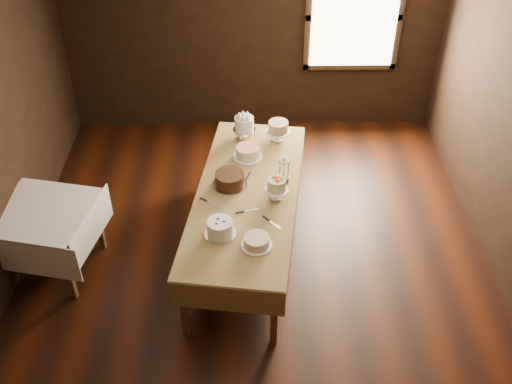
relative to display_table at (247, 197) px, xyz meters
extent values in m
cube|color=black|center=(0.09, -0.38, -0.75)|extent=(5.00, 6.00, 0.01)
cube|color=beige|center=(0.09, -0.38, 2.05)|extent=(5.00, 6.00, 0.01)
cube|color=black|center=(0.09, 2.62, 0.65)|extent=(5.00, 0.02, 2.80)
cube|color=#FFEABF|center=(1.39, 2.56, 0.85)|extent=(1.10, 0.05, 1.30)
cube|color=#4C3018|center=(-0.58, -1.14, -0.38)|extent=(0.07, 0.07, 0.74)
cube|color=#4C3018|center=(-0.24, 1.26, -0.38)|extent=(0.07, 0.07, 0.74)
cube|color=#4C3018|center=(0.24, -1.26, -0.38)|extent=(0.07, 0.07, 0.74)
cube|color=#4C3018|center=(0.58, 1.14, -0.38)|extent=(0.07, 0.07, 0.74)
cube|color=#4C3018|center=(0.00, 0.00, 0.03)|extent=(1.30, 2.65, 0.04)
cube|color=#A88850|center=(0.00, 0.00, 0.05)|extent=(1.37, 2.72, 0.01)
cube|color=#4C3018|center=(-2.47, -0.51, -0.38)|extent=(0.06, 0.06, 0.73)
cube|color=#4C3018|center=(-2.32, 0.21, -0.38)|extent=(0.06, 0.06, 0.73)
cube|color=#4C3018|center=(-1.75, -0.67, -0.38)|extent=(0.06, 0.06, 0.73)
cube|color=#4C3018|center=(-1.59, 0.06, -0.38)|extent=(0.06, 0.06, 0.73)
cube|color=#4C3018|center=(-2.03, -0.23, 0.00)|extent=(1.00, 1.00, 0.04)
cube|color=white|center=(-2.03, -0.23, 0.03)|extent=(1.09, 1.09, 0.01)
cylinder|color=silver|center=(-0.02, 1.01, 0.12)|extent=(0.26, 0.26, 0.13)
cylinder|color=silver|center=(-0.02, 1.01, 0.26)|extent=(0.22, 0.22, 0.15)
cylinder|color=white|center=(0.36, 0.96, 0.12)|extent=(0.28, 0.28, 0.13)
cylinder|color=#D4B18D|center=(0.36, 0.96, 0.25)|extent=(0.29, 0.29, 0.12)
cylinder|color=white|center=(0.01, 0.62, 0.07)|extent=(0.33, 0.33, 0.01)
cylinder|color=silver|center=(0.01, 0.62, 0.13)|extent=(0.37, 0.37, 0.11)
cylinder|color=silver|center=(-0.17, 0.13, 0.07)|extent=(0.37, 0.37, 0.01)
cylinder|color=#361C0B|center=(-0.17, 0.13, 0.14)|extent=(0.42, 0.42, 0.13)
cylinder|color=white|center=(0.30, -0.10, 0.12)|extent=(0.24, 0.24, 0.12)
cylinder|color=beige|center=(0.30, -0.10, 0.24)|extent=(0.22, 0.22, 0.13)
cylinder|color=silver|center=(-0.25, -0.62, 0.07)|extent=(0.31, 0.31, 0.01)
cylinder|color=silver|center=(-0.25, -0.62, 0.14)|extent=(0.34, 0.34, 0.14)
cylinder|color=white|center=(0.09, -0.79, 0.07)|extent=(0.29, 0.29, 0.01)
cylinder|color=beige|center=(0.09, -0.79, 0.12)|extent=(0.31, 0.31, 0.09)
cube|color=silver|center=(0.05, -0.29, 0.06)|extent=(0.24, 0.09, 0.01)
cube|color=silver|center=(0.27, -0.50, 0.06)|extent=(0.18, 0.19, 0.01)
cube|color=silver|center=(0.04, 0.36, 0.06)|extent=(0.10, 0.24, 0.01)
cube|color=silver|center=(0.37, 0.26, 0.06)|extent=(0.15, 0.21, 0.01)
cube|color=silver|center=(-0.34, -0.19, 0.06)|extent=(0.21, 0.16, 0.01)
imported|color=#2D2823|center=(0.38, 0.13, 0.12)|extent=(0.13, 0.13, 0.12)
camera|label=1|loc=(0.03, -4.74, 3.85)|focal=41.64mm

